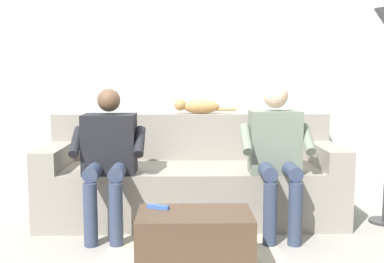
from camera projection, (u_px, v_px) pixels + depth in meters
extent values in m
plane|color=gray|center=(193.00, 248.00, 3.33)|extent=(8.00, 8.00, 0.00)
cube|color=silver|center=(190.00, 65.00, 4.47)|extent=(4.90, 0.06, 2.62)
cube|color=gray|center=(192.00, 195.00, 3.90)|extent=(2.07, 0.66, 0.46)
cube|color=gray|center=(191.00, 161.00, 4.30)|extent=(2.47, 0.19, 0.87)
cube|color=gray|center=(328.00, 184.00, 3.91)|extent=(0.20, 0.66, 0.63)
cube|color=gray|center=(54.00, 185.00, 3.87)|extent=(0.20, 0.66, 0.63)
cube|color=#4C3828|center=(195.00, 243.00, 2.90)|extent=(0.70, 0.42, 0.38)
cube|color=slate|center=(275.00, 142.00, 3.64)|extent=(0.39, 0.23, 0.48)
sphere|color=beige|center=(276.00, 96.00, 3.60)|extent=(0.19, 0.19, 0.19)
cylinder|color=#333D56|center=(291.00, 170.00, 3.49)|extent=(0.11, 0.34, 0.11)
cylinder|color=#333D56|center=(266.00, 170.00, 3.49)|extent=(0.11, 0.34, 0.11)
cylinder|color=#333D56|center=(295.00, 214.00, 3.36)|extent=(0.10, 0.10, 0.46)
cylinder|color=#333D56|center=(270.00, 214.00, 3.36)|extent=(0.10, 0.10, 0.46)
cylinder|color=slate|center=(307.00, 139.00, 3.56)|extent=(0.08, 0.27, 0.22)
cylinder|color=slate|center=(246.00, 139.00, 3.55)|extent=(0.08, 0.27, 0.22)
cube|color=black|center=(110.00, 144.00, 3.65)|extent=(0.40, 0.29, 0.46)
sphere|color=brown|center=(109.00, 100.00, 3.61)|extent=(0.18, 0.18, 0.18)
cylinder|color=#333D56|center=(119.00, 170.00, 3.49)|extent=(0.11, 0.36, 0.11)
cylinder|color=#333D56|center=(94.00, 171.00, 3.49)|extent=(0.11, 0.36, 0.11)
cylinder|color=#333D56|center=(116.00, 215.00, 3.35)|extent=(0.10, 0.10, 0.46)
cylinder|color=#333D56|center=(91.00, 215.00, 3.34)|extent=(0.10, 0.10, 0.46)
cylinder|color=black|center=(140.00, 142.00, 3.57)|extent=(0.08, 0.27, 0.22)
cylinder|color=black|center=(76.00, 142.00, 3.56)|extent=(0.08, 0.27, 0.22)
ellipsoid|color=#B7844C|center=(201.00, 107.00, 4.24)|extent=(0.33, 0.12, 0.13)
sphere|color=#B7844C|center=(180.00, 105.00, 4.24)|extent=(0.11, 0.11, 0.11)
cone|color=#B7844C|center=(181.00, 100.00, 4.26)|extent=(0.04, 0.04, 0.03)
cone|color=#B7844C|center=(181.00, 100.00, 4.21)|extent=(0.04, 0.04, 0.03)
cylinder|color=#B7844C|center=(226.00, 109.00, 4.25)|extent=(0.18, 0.03, 0.03)
cube|color=#3860B7|center=(158.00, 207.00, 2.96)|extent=(0.14, 0.08, 0.02)
cube|color=#B7AD93|center=(194.00, 262.00, 3.06)|extent=(1.20, 1.50, 0.01)
cylinder|color=#2D2D2D|center=(384.00, 221.00, 3.90)|extent=(0.24, 0.24, 0.02)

